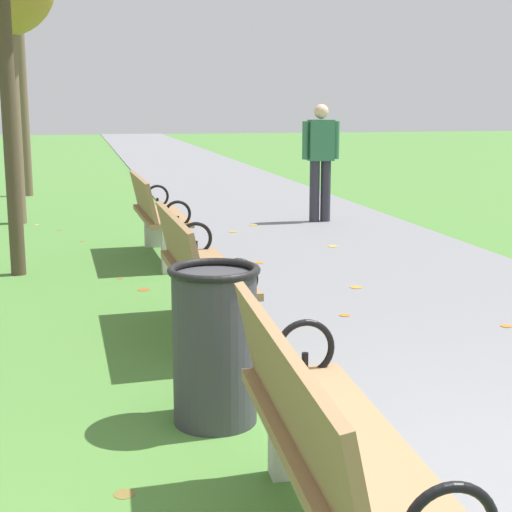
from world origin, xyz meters
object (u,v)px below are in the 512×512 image
object	(u,v)px
park_bench_1	(326,446)
pedestrian_walking	(321,156)
park_bench_2	(198,272)
park_bench_3	(156,214)
trash_bin	(215,344)

from	to	relation	value
park_bench_1	pedestrian_walking	xyz separation A→B (m)	(2.49, 7.95, 0.44)
park_bench_2	park_bench_3	bearing A→B (deg)	90.00
pedestrian_walking	park_bench_3	bearing A→B (deg)	-140.08
park_bench_1	pedestrian_walking	bearing A→B (deg)	72.58
park_bench_2	trash_bin	size ratio (longest dim) A/B	1.91
park_bench_3	pedestrian_walking	size ratio (longest dim) A/B	1.00
park_bench_1	park_bench_2	bearing A→B (deg)	90.00
park_bench_1	trash_bin	bearing A→B (deg)	95.92
park_bench_1	trash_bin	distance (m)	1.43
park_bench_2	pedestrian_walking	bearing A→B (deg)	63.59
park_bench_1	pedestrian_walking	size ratio (longest dim) A/B	1.00
park_bench_1	trash_bin	xyz separation A→B (m)	(-0.15, 1.42, -0.06)
park_bench_1	park_bench_3	xyz separation A→B (m)	(-0.00, 5.86, 0.00)
park_bench_2	park_bench_3	xyz separation A→B (m)	(0.00, 2.94, 0.00)
pedestrian_walking	trash_bin	size ratio (longest dim) A/B	1.93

